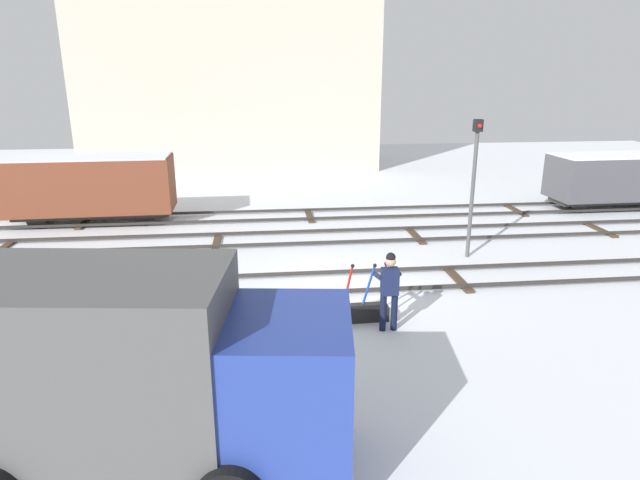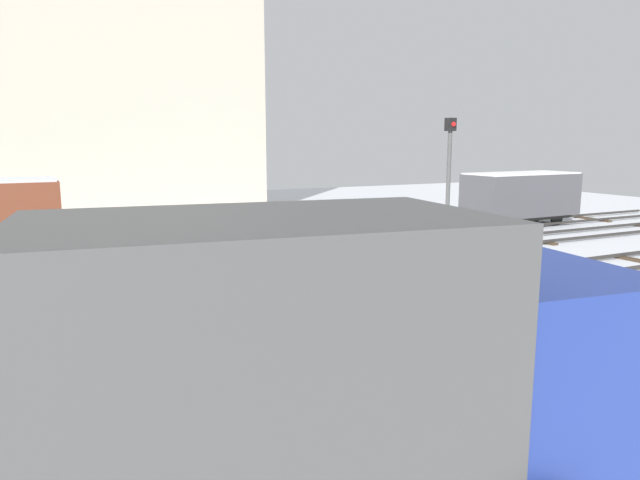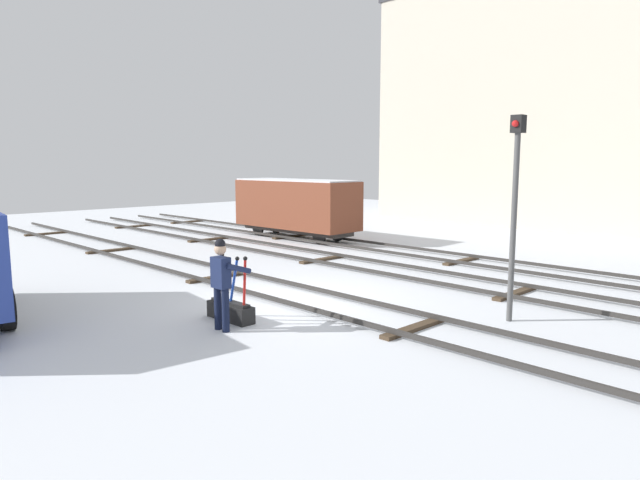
# 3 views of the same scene
# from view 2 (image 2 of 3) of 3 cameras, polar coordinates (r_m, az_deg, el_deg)

# --- Properties ---
(ground_plane) EXTENTS (60.00, 60.00, 0.00)m
(ground_plane) POSITION_cam_2_polar(r_m,az_deg,el_deg) (13.20, 1.91, -6.48)
(ground_plane) COLOR silver
(track_main_line) EXTENTS (44.00, 1.94, 0.18)m
(track_main_line) POSITION_cam_2_polar(r_m,az_deg,el_deg) (13.17, 1.91, -6.04)
(track_main_line) COLOR #2D2B28
(track_main_line) RESTS_ON ground_plane
(track_siding_near) EXTENTS (44.00, 1.94, 0.18)m
(track_siding_near) POSITION_cam_2_polar(r_m,az_deg,el_deg) (16.98, -4.98, -2.48)
(track_siding_near) COLOR #2D2B28
(track_siding_near) RESTS_ON ground_plane
(track_siding_far) EXTENTS (44.00, 1.94, 0.18)m
(track_siding_far) POSITION_cam_2_polar(r_m,az_deg,el_deg) (19.92, -8.32, -0.72)
(track_siding_far) COLOR #2D2B28
(track_siding_far) RESTS_ON ground_plane
(switch_lever_frame) EXTENTS (1.25, 0.40, 1.45)m
(switch_lever_frame) POSITION_cam_2_polar(r_m,az_deg,el_deg) (11.48, 8.83, -7.82)
(switch_lever_frame) COLOR black
(switch_lever_frame) RESTS_ON ground_plane
(rail_worker) EXTENTS (0.55, 0.71, 1.87)m
(rail_worker) POSITION_cam_2_polar(r_m,az_deg,el_deg) (11.14, 12.59, -4.12)
(rail_worker) COLOR #111831
(rail_worker) RESTS_ON ground_plane
(delivery_truck) EXTENTS (5.76, 2.97, 3.08)m
(delivery_truck) POSITION_cam_2_polar(r_m,az_deg,el_deg) (5.30, 1.77, -12.31)
(delivery_truck) COLOR navy
(delivery_truck) RESTS_ON ground_plane
(signal_post) EXTENTS (0.24, 0.32, 4.31)m
(signal_post) POSITION_cam_2_polar(r_m,az_deg,el_deg) (16.89, 12.52, 5.84)
(signal_post) COLOR #4C4C4C
(signal_post) RESTS_ON ground_plane
(apartment_building) EXTENTS (17.58, 6.89, 12.98)m
(apartment_building) POSITION_cam_2_polar(r_m,az_deg,el_deg) (32.44, -22.51, 13.97)
(apartment_building) COLOR beige
(apartment_building) RESTS_ON ground_plane
(freight_car_back_track) EXTENTS (5.16, 2.27, 2.33)m
(freight_car_back_track) POSITION_cam_2_polar(r_m,az_deg,el_deg) (26.69, 19.11, 4.16)
(freight_car_back_track) COLOR #2D2B28
(freight_car_back_track) RESTS_ON ground_plane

